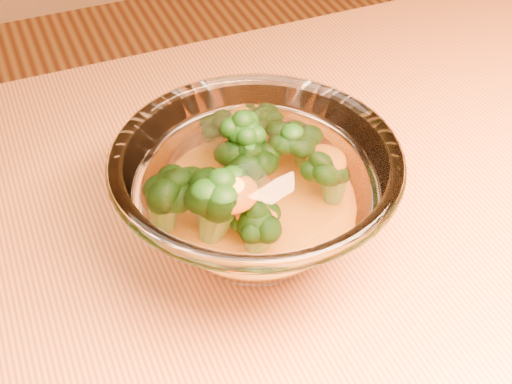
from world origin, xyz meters
TOP-DOWN VIEW (x-y plane):
  - table at (0.00, 0.00)m, footprint 1.20×0.80m
  - glass_bowl at (0.06, 0.05)m, footprint 0.24×0.24m
  - cheese_sauce at (0.06, 0.05)m, footprint 0.12×0.12m
  - broccoli_heap at (0.06, 0.07)m, footprint 0.17×0.15m

SIDE VIEW (x-z plane):
  - table at x=0.00m, z-range 0.28..1.03m
  - cheese_sauce at x=0.06m, z-range 0.77..0.80m
  - glass_bowl at x=0.06m, z-range 0.75..0.86m
  - broccoli_heap at x=0.06m, z-range 0.78..0.86m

